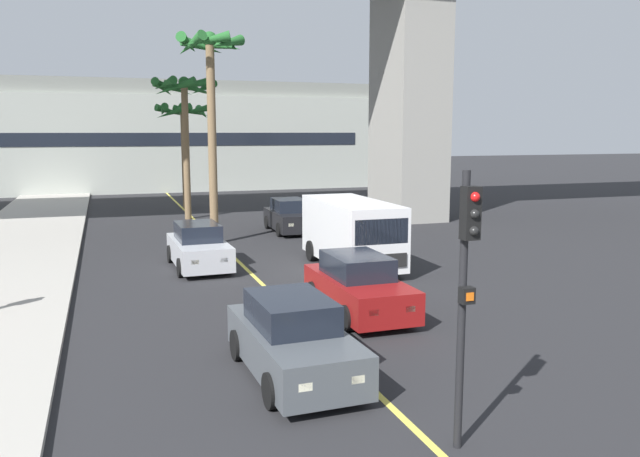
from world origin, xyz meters
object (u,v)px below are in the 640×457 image
(car_queue_front, at_px, (358,287))
(palm_tree_far_median, at_px, (183,123))
(car_queue_third, at_px, (199,247))
(traffic_light_median_near, at_px, (466,273))
(palm_tree_near_median, at_px, (211,73))
(palm_tree_mid_median, at_px, (185,99))
(car_queue_fourth, at_px, (293,340))
(delivery_van, at_px, (352,231))
(car_queue_second, at_px, (290,217))

(car_queue_front, height_order, palm_tree_far_median, palm_tree_far_median)
(car_queue_front, height_order, car_queue_third, same)
(car_queue_third, distance_m, traffic_light_median_near, 14.59)
(palm_tree_near_median, distance_m, palm_tree_mid_median, 8.29)
(car_queue_third, xyz_separation_m, car_queue_fourth, (0.32, -10.70, 0.00))
(delivery_van, height_order, palm_tree_near_median, palm_tree_near_median)
(car_queue_front, distance_m, traffic_light_median_near, 7.62)
(car_queue_second, xyz_separation_m, palm_tree_mid_median, (-4.03, 6.08, 5.72))
(delivery_van, bearing_deg, car_queue_second, 88.67)
(delivery_van, distance_m, traffic_light_median_near, 13.10)
(car_queue_front, xyz_separation_m, palm_tree_far_median, (-1.40, 25.11, 4.55))
(delivery_van, bearing_deg, palm_tree_far_median, 99.57)
(car_queue_fourth, bearing_deg, palm_tree_far_median, 87.14)
(car_queue_front, bearing_deg, palm_tree_far_median, 93.19)
(car_queue_second, height_order, traffic_light_median_near, traffic_light_median_near)
(car_queue_fourth, relative_size, palm_tree_far_median, 0.64)
(car_queue_third, xyz_separation_m, palm_tree_far_median, (1.75, 18.01, 4.55))
(palm_tree_near_median, height_order, palm_tree_mid_median, palm_tree_near_median)
(delivery_van, bearing_deg, car_queue_third, 161.36)
(car_queue_front, distance_m, car_queue_second, 14.08)
(palm_tree_mid_median, bearing_deg, delivery_van, -75.29)
(palm_tree_near_median, height_order, palm_tree_far_median, palm_tree_near_median)
(car_queue_second, xyz_separation_m, delivery_van, (-0.20, -8.53, 0.57))
(car_queue_front, bearing_deg, delivery_van, 70.33)
(car_queue_second, height_order, delivery_van, delivery_van)
(car_queue_third, height_order, traffic_light_median_near, traffic_light_median_near)
(palm_tree_mid_median, distance_m, palm_tree_far_median, 5.27)
(car_queue_second, height_order, palm_tree_far_median, palm_tree_far_median)
(palm_tree_mid_median, bearing_deg, palm_tree_near_median, -89.40)
(delivery_van, bearing_deg, car_queue_fourth, -117.90)
(car_queue_front, relative_size, car_queue_fourth, 0.99)
(traffic_light_median_near, bearing_deg, car_queue_third, 97.41)
(traffic_light_median_near, relative_size, palm_tree_mid_median, 0.55)
(delivery_van, relative_size, palm_tree_mid_median, 0.69)
(car_queue_third, xyz_separation_m, traffic_light_median_near, (1.87, -14.34, 1.99))
(traffic_light_median_near, distance_m, palm_tree_mid_median, 27.50)
(palm_tree_near_median, xyz_separation_m, palm_tree_far_median, (0.42, 13.37, -1.84))
(car_queue_front, height_order, palm_tree_near_median, palm_tree_near_median)
(car_queue_front, distance_m, palm_tree_mid_median, 20.89)
(delivery_van, xyz_separation_m, palm_tree_far_median, (-3.33, 19.72, 3.99))
(palm_tree_mid_median, bearing_deg, traffic_light_median_near, -88.68)
(delivery_van, bearing_deg, traffic_light_median_near, -104.26)
(traffic_light_median_near, xyz_separation_m, palm_tree_far_median, (-0.12, 32.34, 2.56))
(car_queue_third, relative_size, palm_tree_mid_median, 0.54)
(car_queue_second, height_order, car_queue_third, same)
(palm_tree_near_median, bearing_deg, car_queue_second, 28.94)
(car_queue_second, bearing_deg, car_queue_front, -98.68)
(delivery_van, distance_m, palm_tree_far_median, 20.39)
(delivery_van, bearing_deg, car_queue_front, -109.67)
(car_queue_fourth, bearing_deg, delivery_van, 62.10)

